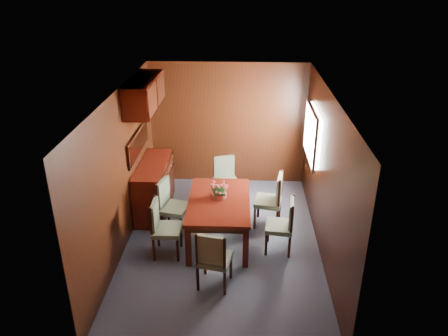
{
  "coord_description": "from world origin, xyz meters",
  "views": [
    {
      "loc": [
        0.3,
        -5.77,
        3.96
      ],
      "look_at": [
        0.0,
        0.56,
        1.05
      ],
      "focal_mm": 35.0,
      "sensor_mm": 36.0,
      "label": 1
    }
  ],
  "objects_px": {
    "sideboard": "(154,187)",
    "chair_head": "(213,257)",
    "dining_table": "(219,206)",
    "chair_left_near": "(162,225)",
    "flower_centerpiece": "(219,190)",
    "chair_right_near": "(284,222)"
  },
  "relations": [
    {
      "from": "sideboard",
      "to": "chair_right_near",
      "type": "xyz_separation_m",
      "value": [
        2.18,
        -1.14,
        0.04
      ]
    },
    {
      "from": "chair_head",
      "to": "dining_table",
      "type": "bearing_deg",
      "value": 100.76
    },
    {
      "from": "sideboard",
      "to": "chair_head",
      "type": "height_order",
      "value": "chair_head"
    },
    {
      "from": "chair_right_near",
      "to": "dining_table",
      "type": "bearing_deg",
      "value": 82.81
    },
    {
      "from": "flower_centerpiece",
      "to": "dining_table",
      "type": "bearing_deg",
      "value": -86.87
    },
    {
      "from": "dining_table",
      "to": "chair_left_near",
      "type": "distance_m",
      "value": 0.93
    },
    {
      "from": "dining_table",
      "to": "flower_centerpiece",
      "type": "bearing_deg",
      "value": 92.5
    },
    {
      "from": "chair_left_near",
      "to": "dining_table",
      "type": "bearing_deg",
      "value": 117.13
    },
    {
      "from": "chair_left_near",
      "to": "chair_head",
      "type": "distance_m",
      "value": 1.1
    },
    {
      "from": "chair_right_near",
      "to": "chair_head",
      "type": "bearing_deg",
      "value": 139.65
    },
    {
      "from": "chair_left_near",
      "to": "chair_head",
      "type": "bearing_deg",
      "value": 47.03
    },
    {
      "from": "chair_left_near",
      "to": "chair_head",
      "type": "relative_size",
      "value": 1.0
    },
    {
      "from": "chair_right_near",
      "to": "chair_head",
      "type": "relative_size",
      "value": 0.98
    },
    {
      "from": "chair_head",
      "to": "chair_right_near",
      "type": "bearing_deg",
      "value": 53.81
    },
    {
      "from": "chair_left_near",
      "to": "chair_right_near",
      "type": "height_order",
      "value": "chair_left_near"
    },
    {
      "from": "sideboard",
      "to": "chair_left_near",
      "type": "bearing_deg",
      "value": -74.14
    },
    {
      "from": "sideboard",
      "to": "chair_head",
      "type": "relative_size",
      "value": 1.55
    },
    {
      "from": "chair_head",
      "to": "flower_centerpiece",
      "type": "relative_size",
      "value": 3.48
    },
    {
      "from": "chair_left_near",
      "to": "flower_centerpiece",
      "type": "bearing_deg",
      "value": 121.95
    },
    {
      "from": "chair_head",
      "to": "flower_centerpiece",
      "type": "height_order",
      "value": "flower_centerpiece"
    },
    {
      "from": "sideboard",
      "to": "chair_right_near",
      "type": "distance_m",
      "value": 2.46
    },
    {
      "from": "dining_table",
      "to": "chair_right_near",
      "type": "distance_m",
      "value": 1.03
    }
  ]
}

